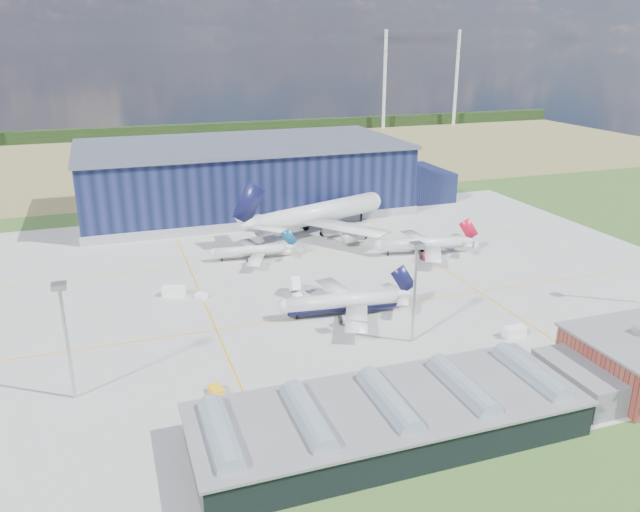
{
  "coord_description": "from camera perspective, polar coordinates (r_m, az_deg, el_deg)",
  "views": [
    {
      "loc": [
        -50.1,
        -140.57,
        63.33
      ],
      "look_at": [
        2.38,
        10.06,
        7.75
      ],
      "focal_mm": 35.0,
      "sensor_mm": 36.0,
      "label": 1
    }
  ],
  "objects": [
    {
      "name": "hangar",
      "position": [
        246.73,
        -6.44,
        6.99
      ],
      "size": [
        145.0,
        62.0,
        26.1
      ],
      "color": "black",
      "rests_on": "ground"
    },
    {
      "name": "car_b",
      "position": [
        123.68,
        9.26,
        -11.51
      ],
      "size": [
        4.26,
        2.96,
        1.33
      ],
      "primitive_type": "imported",
      "rotation": [
        0.0,
        0.0,
        2.0
      ],
      "color": "#99999E",
      "rests_on": "ground"
    },
    {
      "name": "gse_van_b",
      "position": [
        207.65,
        13.65,
        1.19
      ],
      "size": [
        3.24,
        4.83,
        2.03
      ],
      "primitive_type": "cube",
      "rotation": [
        0.0,
        0.0,
        0.3
      ],
      "color": "white",
      "rests_on": "ground"
    },
    {
      "name": "airstair",
      "position": [
        163.53,
        -2.34,
        -2.92
      ],
      "size": [
        2.79,
        5.71,
        3.52
      ],
      "primitive_type": "cube",
      "rotation": [
        0.0,
        0.0,
        -0.11
      ],
      "color": "white",
      "rests_on": "ground"
    },
    {
      "name": "airliner_regional",
      "position": [
        188.99,
        -6.42,
        0.94
      ],
      "size": [
        30.55,
        30.03,
        8.91
      ],
      "primitive_type": null,
      "rotation": [
        0.0,
        0.0,
        3.01
      ],
      "color": "silver",
      "rests_on": "ground"
    },
    {
      "name": "treeline",
      "position": [
        447.37,
        -12.85,
        11.12
      ],
      "size": [
        600.0,
        8.0,
        8.0
      ],
      "primitive_type": "cube",
      "color": "black",
      "rests_on": "ground"
    },
    {
      "name": "gse_van_c",
      "position": [
        147.63,
        17.35,
        -6.62
      ],
      "size": [
        5.05,
        2.49,
        2.4
      ],
      "primitive_type": "cube",
      "rotation": [
        0.0,
        0.0,
        1.59
      ],
      "color": "white",
      "rests_on": "ground"
    },
    {
      "name": "light_mast_center",
      "position": [
        134.66,
        8.71,
        -1.86
      ],
      "size": [
        2.6,
        2.6,
        23.0
      ],
      "color": "#B4B7BB",
      "rests_on": "ground"
    },
    {
      "name": "glass_concourse",
      "position": [
        109.34,
        7.97,
        -14.06
      ],
      "size": [
        78.0,
        23.0,
        8.6
      ],
      "color": "black",
      "rests_on": "ground"
    },
    {
      "name": "apron",
      "position": [
        170.85,
        -0.75,
        -2.54
      ],
      "size": [
        220.0,
        160.0,
        0.08
      ],
      "color": "#A2A29D",
      "rests_on": "ground"
    },
    {
      "name": "farmland",
      "position": [
        369.51,
        -11.27,
        8.98
      ],
      "size": [
        600.0,
        220.0,
        0.01
      ],
      "primitive_type": "cube",
      "color": "olive",
      "rests_on": "ground"
    },
    {
      "name": "gse_cart_a",
      "position": [
        166.07,
        6.51,
        -3.11
      ],
      "size": [
        2.79,
        3.3,
        1.21
      ],
      "primitive_type": "cube",
      "rotation": [
        0.0,
        0.0,
        -0.39
      ],
      "color": "white",
      "rests_on": "ground"
    },
    {
      "name": "light_mast_west",
      "position": [
        120.91,
        -22.34,
        -5.67
      ],
      "size": [
        2.6,
        2.6,
        23.0
      ],
      "color": "#B4B7BB",
      "rests_on": "ground"
    },
    {
      "name": "airliner_navy",
      "position": [
        149.61,
        2.01,
        -3.45
      ],
      "size": [
        39.03,
        38.36,
        11.46
      ],
      "primitive_type": null,
      "rotation": [
        0.0,
        0.0,
        3.02
      ],
      "color": "silver",
      "rests_on": "ground"
    },
    {
      "name": "airliner_widebody",
      "position": [
        213.57,
        -0.12,
        4.9
      ],
      "size": [
        82.7,
        81.88,
        21.07
      ],
      "primitive_type": null,
      "rotation": [
        0.0,
        0.0,
        0.36
      ],
      "color": "silver",
      "rests_on": "ground"
    },
    {
      "name": "gse_van_a",
      "position": [
        166.83,
        -13.2,
        -3.16
      ],
      "size": [
        6.38,
        4.2,
        2.57
      ],
      "primitive_type": "cube",
      "rotation": [
        0.0,
        0.0,
        1.27
      ],
      "color": "white",
      "rests_on": "ground"
    },
    {
      "name": "gse_cart_b",
      "position": [
        164.21,
        -10.81,
        -3.59
      ],
      "size": [
        3.43,
        3.53,
        1.28
      ],
      "primitive_type": "cube",
      "rotation": [
        0.0,
        0.0,
        0.72
      ],
      "color": "white",
      "rests_on": "ground"
    },
    {
      "name": "ground",
      "position": [
        162.12,
        0.38,
        -3.78
      ],
      "size": [
        600.0,
        600.0,
        0.0
      ],
      "primitive_type": "plane",
      "color": "#34541F",
      "rests_on": "ground"
    },
    {
      "name": "airliner_red",
      "position": [
        194.58,
        9.3,
        1.66
      ],
      "size": [
        39.83,
        39.27,
        10.96
      ],
      "primitive_type": null,
      "rotation": [
        0.0,
        0.0,
        2.93
      ],
      "color": "silver",
      "rests_on": "ground"
    },
    {
      "name": "gse_tug_a",
      "position": [
        121.6,
        -9.48,
        -12.07
      ],
      "size": [
        2.65,
        3.8,
        1.47
      ],
      "primitive_type": "cube",
      "rotation": [
        0.0,
        0.0,
        0.15
      ],
      "color": "yellow",
      "rests_on": "ground"
    }
  ]
}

